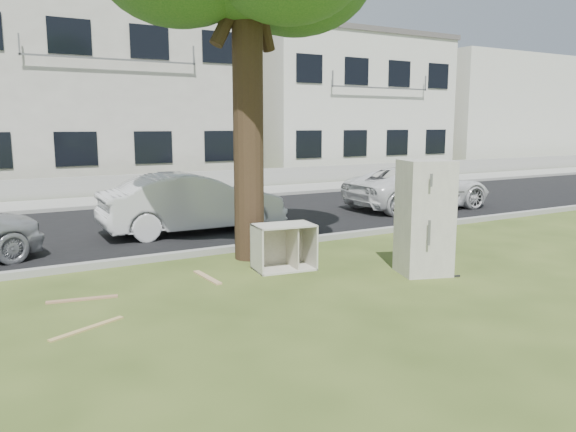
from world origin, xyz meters
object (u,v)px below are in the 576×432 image
cabinet (284,247)px  car_right (419,188)px  fridge (425,218)px  car_center (193,203)px

cabinet → car_right: car_right is taller
fridge → car_right: bearing=66.3°
cabinet → car_center: size_ratio=0.24×
fridge → car_right: size_ratio=0.42×
fridge → car_center: (-2.00, 5.32, -0.26)m
fridge → car_center: bearing=129.4°
car_center → car_right: 7.03m
fridge → car_center: size_ratio=0.45×
fridge → cabinet: (-1.87, 1.38, -0.55)m
fridge → cabinet: 2.38m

